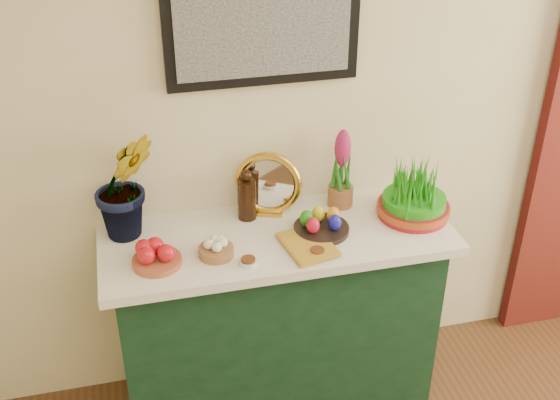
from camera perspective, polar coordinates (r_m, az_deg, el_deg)
The scene contains 13 objects.
sideboard at distance 3.07m, azimuth -0.22°, elevation -9.89°, with size 1.30×0.45×0.85m, color #14391E.
tablecloth at distance 2.80m, azimuth -0.24°, elevation -2.99°, with size 1.40×0.55×0.04m, color white.
hyacinth_green at distance 2.70m, azimuth -12.63°, elevation 2.52°, with size 0.29×0.25×0.59m, color #236F1D.
apple_bowl at distance 2.63m, azimuth -10.01°, elevation -4.47°, with size 0.19×0.19×0.09m.
garlic_basket at distance 2.65m, azimuth -5.22°, elevation -3.96°, with size 0.15×0.15×0.07m.
vinegar_cruet at distance 2.84m, azimuth -2.72°, elevation 0.25°, with size 0.08×0.08×0.22m.
mirror at distance 2.85m, azimuth -0.96°, elevation 1.27°, with size 0.28×0.15×0.28m.
book at distance 2.66m, azimuth 0.60°, elevation -4.06°, with size 0.16×0.23×0.03m, color #B68824.
spice_dish_left at distance 2.61m, azimuth -2.60°, elevation -5.02°, with size 0.07×0.07×0.03m.
spice_dish_right at distance 2.66m, azimuth 3.06°, elevation -4.29°, with size 0.07×0.07×0.03m.
egg_plate at distance 2.78m, azimuth 3.37°, elevation -1.98°, with size 0.22×0.22×0.09m.
hyacinth_pink at distance 2.90m, azimuth 5.03°, elevation 2.28°, with size 0.11×0.11×0.35m.
wheatgrass_sabzeh at distance 2.89m, azimuth 10.91°, elevation 0.57°, with size 0.30×0.30×0.24m.
Camera 1 is at (-0.97, -0.26, 2.44)m, focal length 45.00 mm.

